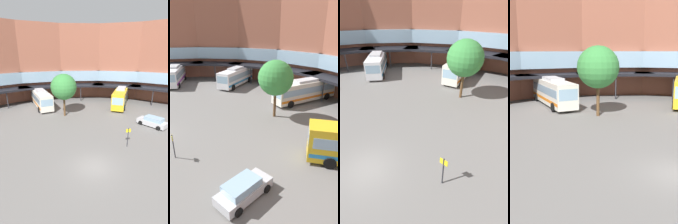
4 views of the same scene
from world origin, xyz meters
TOP-DOWN VIEW (x-y plane):
  - ground_plane at (0.00, 0.00)m, footprint 114.49×114.49m
  - station_building at (-0.00, 21.96)m, footprint 70.98×33.96m
  - bus_1 at (-1.50, 23.18)m, footprint 3.28×11.42m
  - bus_2 at (15.14, 17.62)m, footprint 9.78×10.91m
  - parked_car at (12.96, 5.64)m, footprint 3.18×4.75m
  - plaza_tree at (1.51, 15.52)m, footprint 4.57×4.57m
  - stop_sign_post at (5.47, 1.95)m, footprint 0.60×0.12m

SIDE VIEW (x-z plane):
  - ground_plane at x=0.00m, z-range 0.00..0.00m
  - parked_car at x=12.96m, z-range -0.03..1.50m
  - stop_sign_post at x=5.47m, z-range 0.28..2.72m
  - bus_1 at x=-1.50m, z-range 0.02..3.70m
  - bus_2 at x=15.14m, z-range 0.02..3.94m
  - plaza_tree at x=1.51m, z-range 1.52..9.15m
  - station_building at x=0.00m, z-range -0.43..17.25m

